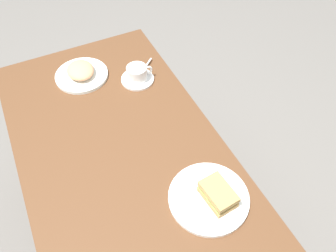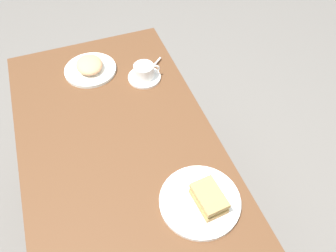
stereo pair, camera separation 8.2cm
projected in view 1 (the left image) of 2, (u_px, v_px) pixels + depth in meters
The scene contains 9 objects.
ground_plane at pixel (136, 232), 1.83m from camera, with size 6.00×6.00×0.00m, color #68645D.
dining_table at pixel (124, 164), 1.33m from camera, with size 1.33×0.72×0.76m.
sandwich_plate at pixel (209, 198), 1.11m from camera, with size 0.27×0.27×0.01m, color white.
sandwich_front at pixel (218, 194), 1.08m from camera, with size 0.13×0.09×0.05m.
coffee_saucer at pixel (138, 79), 1.48m from camera, with size 0.14×0.14×0.01m, color white.
coffee_cup at pixel (137, 73), 1.46m from camera, with size 0.09×0.12×0.06m.
spoon at pixel (145, 67), 1.53m from camera, with size 0.07×0.08×0.01m.
side_plate at pixel (82, 75), 1.50m from camera, with size 0.23×0.23×0.01m, color white.
side_food_pile at pixel (80, 70), 1.48m from camera, with size 0.14×0.11×0.04m, color tan.
Camera 1 is at (-0.74, 0.17, 1.78)m, focal length 36.37 mm.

